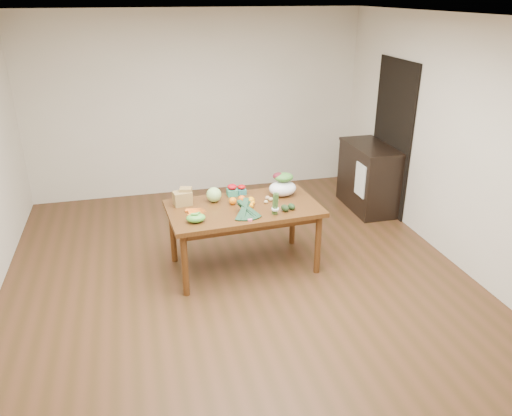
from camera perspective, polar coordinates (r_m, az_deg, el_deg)
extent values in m
plane|color=#502F1B|center=(5.36, -1.47, -9.27)|extent=(6.00, 6.00, 0.00)
cube|color=white|center=(4.51, -1.85, 20.94)|extent=(5.00, 6.00, 0.02)
cube|color=silver|center=(7.62, -6.78, 11.64)|extent=(5.00, 0.02, 2.70)
cube|color=silver|center=(2.31, 16.29, -19.98)|extent=(5.00, 0.02, 2.70)
cube|color=silver|center=(5.82, 23.26, 6.14)|extent=(0.02, 6.00, 2.70)
cube|color=#522F13|center=(5.59, -1.40, -3.34)|extent=(1.69, 1.01, 0.75)
cube|color=black|center=(7.17, 15.25, 7.75)|extent=(0.02, 1.00, 2.10)
cube|color=black|center=(7.29, 12.69, 3.46)|extent=(0.52, 1.02, 0.94)
cube|color=white|center=(6.91, 11.82, 3.14)|extent=(0.02, 0.28, 0.45)
sphere|color=#9ED37A|center=(5.54, -4.83, 1.53)|extent=(0.17, 0.17, 0.17)
sphere|color=orange|center=(5.47, -2.68, 0.81)|extent=(0.08, 0.08, 0.08)
sphere|color=#FC5A0F|center=(5.53, -1.63, 1.06)|extent=(0.08, 0.08, 0.08)
sphere|color=orange|center=(5.47, -0.59, 0.86)|extent=(0.09, 0.09, 0.09)
ellipsoid|color=green|center=(5.09, -6.89, -1.13)|extent=(0.20, 0.15, 0.09)
ellipsoid|color=tan|center=(5.50, 1.15, 0.72)|extent=(0.05, 0.04, 0.04)
ellipsoid|color=#D1BE78|center=(5.53, 2.28, 0.83)|extent=(0.05, 0.04, 0.04)
ellipsoid|color=tan|center=(5.56, 1.70, 1.01)|extent=(0.05, 0.05, 0.04)
ellipsoid|color=tan|center=(5.60, 1.32, 1.18)|extent=(0.05, 0.05, 0.04)
ellipsoid|color=tan|center=(5.53, 2.37, 0.86)|extent=(0.05, 0.04, 0.04)
ellipsoid|color=black|center=(5.31, 3.33, -0.01)|extent=(0.10, 0.13, 0.07)
ellipsoid|color=black|center=(5.36, 4.08, 0.16)|extent=(0.09, 0.11, 0.07)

